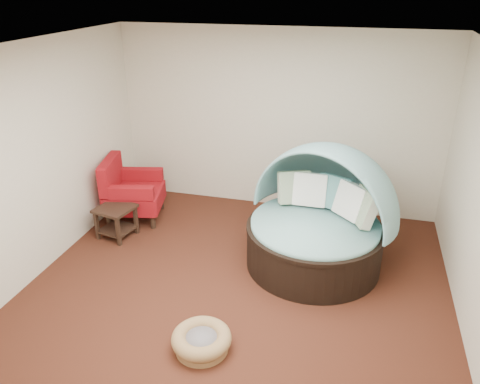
% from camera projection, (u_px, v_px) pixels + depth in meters
% --- Properties ---
extents(floor, '(5.00, 5.00, 0.00)m').
position_uv_depth(floor, '(235.00, 293.00, 5.57)').
color(floor, '#461F14').
rests_on(floor, ground).
extents(wall_back, '(5.00, 0.00, 5.00)m').
position_uv_depth(wall_back, '(278.00, 122.00, 7.18)').
color(wall_back, beige).
rests_on(wall_back, floor).
extents(wall_front, '(5.00, 0.00, 5.00)m').
position_uv_depth(wall_front, '(122.00, 351.00, 2.79)').
color(wall_front, beige).
rests_on(wall_front, floor).
extents(wall_left, '(0.00, 5.00, 5.00)m').
position_uv_depth(wall_left, '(32.00, 164.00, 5.56)').
color(wall_left, beige).
rests_on(wall_left, floor).
extents(ceiling, '(5.00, 5.00, 0.00)m').
position_uv_depth(ceiling, '(233.00, 50.00, 4.40)').
color(ceiling, white).
rests_on(ceiling, wall_back).
extents(canopy_daybed, '(2.28, 2.25, 1.59)m').
position_uv_depth(canopy_daybed, '(320.00, 211.00, 5.90)').
color(canopy_daybed, black).
rests_on(canopy_daybed, floor).
extents(pet_basket, '(0.70, 0.70, 0.21)m').
position_uv_depth(pet_basket, '(202.00, 340.00, 4.69)').
color(pet_basket, olive).
rests_on(pet_basket, floor).
extents(red_armchair, '(0.99, 0.99, 0.97)m').
position_uv_depth(red_armchair, '(130.00, 191.00, 7.14)').
color(red_armchair, black).
rests_on(red_armchair, floor).
extents(side_table, '(0.57, 0.57, 0.46)m').
position_uv_depth(side_table, '(116.00, 218.00, 6.67)').
color(side_table, black).
rests_on(side_table, floor).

